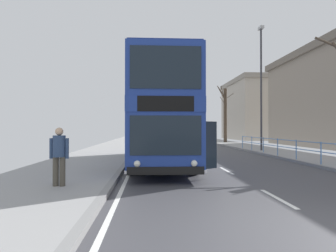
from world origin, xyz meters
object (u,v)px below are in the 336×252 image
at_px(street_lamp_far_side, 261,80).
at_px(bare_tree_far_01, 225,114).
at_px(pedestrian_companion, 59,153).
at_px(background_building_00, 259,110).
at_px(double_decker_bus_main, 161,115).

xyz_separation_m(street_lamp_far_side, bare_tree_far_01, (0.71, 13.03, -1.88)).
xyz_separation_m(pedestrian_companion, bare_tree_far_01, (11.48, 25.85, 2.44)).
xyz_separation_m(street_lamp_far_side, background_building_00, (9.86, 26.19, -0.47)).
height_order(street_lamp_far_side, background_building_00, background_building_00).
bearing_deg(street_lamp_far_side, background_building_00, 69.36).
distance_m(double_decker_bus_main, background_building_00, 37.73).
xyz_separation_m(double_decker_bus_main, pedestrian_companion, (-3.03, -5.72, -1.33)).
bearing_deg(pedestrian_companion, street_lamp_far_side, 49.95).
xyz_separation_m(double_decker_bus_main, background_building_00, (17.60, 33.28, 2.52)).
height_order(pedestrian_companion, bare_tree_far_01, bare_tree_far_01).
bearing_deg(pedestrian_companion, double_decker_bus_main, 62.07).
bearing_deg(bare_tree_far_01, double_decker_bus_main, -112.77).
bearing_deg(background_building_00, pedestrian_companion, -117.88).
xyz_separation_m(pedestrian_companion, background_building_00, (20.63, 39.00, 3.85)).
bearing_deg(bare_tree_far_01, pedestrian_companion, -113.95).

